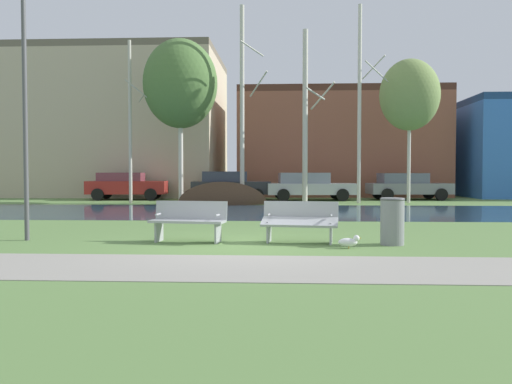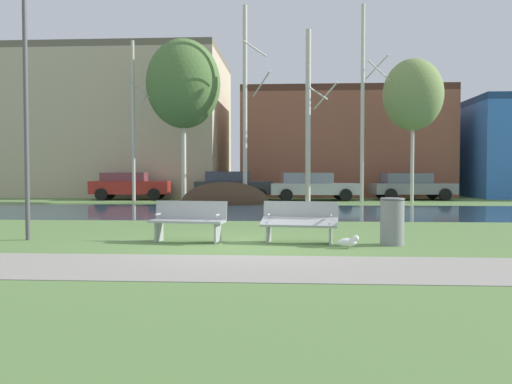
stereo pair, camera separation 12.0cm
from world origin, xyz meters
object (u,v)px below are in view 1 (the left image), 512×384
(bench_right, at_px, (300,221))
(parked_hatch_third_silver, at_px, (308,186))
(seagull, at_px, (349,242))
(parked_van_nearest_red, at_px, (126,185))
(streetlamp, at_px, (24,60))
(parked_wagon_fourth_grey, at_px, (407,186))
(bench_left, at_px, (189,220))
(trash_bin, at_px, (392,220))
(parked_sedan_second_dark, at_px, (229,185))

(bench_right, bearing_deg, parked_hatch_third_silver, 86.64)
(seagull, relative_size, parked_van_nearest_red, 0.11)
(streetlamp, height_order, parked_van_nearest_red, streetlamp)
(parked_hatch_third_silver, relative_size, parked_wagon_fourth_grey, 1.07)
(bench_left, xyz_separation_m, trash_bin, (4.26, -0.21, 0.03))
(seagull, distance_m, streetlamp, 7.92)
(parked_van_nearest_red, xyz_separation_m, parked_hatch_third_silver, (9.80, -0.11, -0.01))
(streetlamp, xyz_separation_m, parked_sedan_second_dark, (2.74, 16.89, -3.11))
(bench_left, bearing_deg, trash_bin, -2.83)
(bench_left, relative_size, parked_hatch_third_silver, 0.35)
(parked_sedan_second_dark, relative_size, parked_hatch_third_silver, 0.91)
(parked_hatch_third_silver, distance_m, parked_wagon_fourth_grey, 5.39)
(bench_left, distance_m, streetlamp, 4.98)
(bench_right, distance_m, streetlamp, 6.89)
(bench_right, distance_m, parked_hatch_third_silver, 16.86)
(parked_sedan_second_dark, distance_m, parked_wagon_fourth_grey, 9.56)
(parked_van_nearest_red, height_order, parked_wagon_fourth_grey, parked_van_nearest_red)
(parked_wagon_fourth_grey, bearing_deg, bench_left, -116.18)
(parked_wagon_fourth_grey, bearing_deg, parked_hatch_third_silver, -171.01)
(bench_right, bearing_deg, parked_sedan_second_dark, 100.73)
(streetlamp, relative_size, parked_hatch_third_silver, 1.25)
(parked_van_nearest_red, bearing_deg, seagull, -61.18)
(seagull, distance_m, parked_hatch_third_silver, 17.63)
(bench_right, relative_size, parked_hatch_third_silver, 0.35)
(bench_right, relative_size, parked_van_nearest_red, 0.39)
(bench_left, bearing_deg, parked_wagon_fourth_grey, 63.82)
(parked_van_nearest_red, bearing_deg, bench_right, -62.50)
(parked_van_nearest_red, xyz_separation_m, parked_wagon_fourth_grey, (15.13, 0.73, -0.02))
(seagull, xyz_separation_m, parked_hatch_third_silver, (0.05, 17.62, 0.64))
(bench_left, distance_m, parked_wagon_fourth_grey, 19.69)
(bench_left, height_order, parked_van_nearest_red, parked_van_nearest_red)
(streetlamp, height_order, parked_hatch_third_silver, streetlamp)
(parked_van_nearest_red, distance_m, parked_wagon_fourth_grey, 15.14)
(streetlamp, distance_m, parked_wagon_fourth_grey, 21.66)
(streetlamp, bearing_deg, parked_van_nearest_red, 99.62)
(trash_bin, distance_m, parked_wagon_fourth_grey, 18.42)
(seagull, xyz_separation_m, parked_van_nearest_red, (-9.75, 17.72, 0.65))
(bench_right, height_order, trash_bin, trash_bin)
(bench_right, xyz_separation_m, parked_wagon_fourth_grey, (6.31, 17.67, 0.29))
(parked_sedan_second_dark, bearing_deg, streetlamp, -99.22)
(parked_hatch_third_silver, bearing_deg, trash_bin, -86.97)
(trash_bin, relative_size, parked_wagon_fourth_grey, 0.22)
(bench_left, distance_m, parked_hatch_third_silver, 17.16)
(trash_bin, height_order, parked_hatch_third_silver, parked_hatch_third_silver)
(parked_hatch_third_silver, bearing_deg, streetlamp, -112.57)
(seagull, relative_size, streetlamp, 0.08)
(bench_right, height_order, parked_sedan_second_dark, parked_sedan_second_dark)
(trash_bin, distance_m, seagull, 1.18)
(parked_van_nearest_red, bearing_deg, trash_bin, -58.02)
(seagull, xyz_separation_m, streetlamp, (-6.90, 0.89, 3.78))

